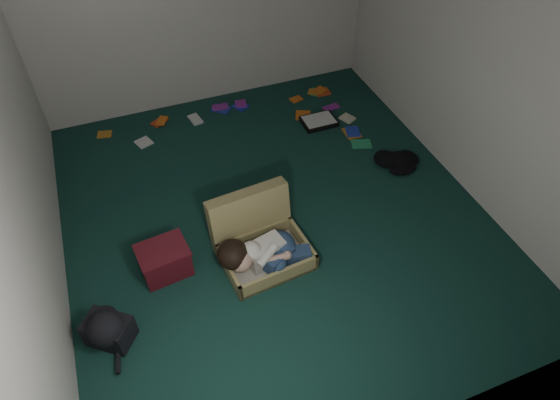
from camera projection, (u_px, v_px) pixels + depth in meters
floor at (275, 215)px, 4.97m from camera, size 4.50×4.50×0.00m
wall_front at (427, 338)px, 2.57m from camera, size 4.50×0.00×4.50m
wall_left at (10, 164)px, 3.54m from camera, size 0.00×4.50×4.50m
wall_right at (477, 60)px, 4.57m from camera, size 0.00×4.50×4.50m
suitcase at (259, 239)px, 4.53m from camera, size 0.84×0.82×0.57m
person at (263, 253)px, 4.36m from camera, size 0.84×0.40×0.35m
maroon_bin at (164, 260)px, 4.38m from camera, size 0.47×0.39×0.30m
backpack at (109, 330)px, 3.92m from camera, size 0.56×0.55×0.26m
clothing_pile at (401, 161)px, 5.46m from camera, size 0.46×0.40×0.13m
paper_tray at (319, 121)px, 6.03m from camera, size 0.41×0.31×0.06m
book_scatter at (265, 116)px, 6.14m from camera, size 2.99×1.49×0.02m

